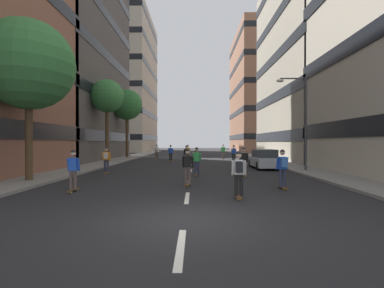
{
  "coord_description": "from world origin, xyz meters",
  "views": [
    {
      "loc": [
        0.28,
        -7.61,
        2.12
      ],
      "look_at": [
        0.0,
        23.85,
        1.87
      ],
      "focal_mm": 26.28,
      "sensor_mm": 36.0,
      "label": 1
    }
  ],
  "objects_px": {
    "street_tree_mid": "(29,65)",
    "skater_10": "(188,152)",
    "parked_car_near": "(264,160)",
    "skater_2": "(73,168)",
    "streetlamp_right": "(301,113)",
    "skater_0": "(188,165)",
    "skater_4": "(157,151)",
    "skater_1": "(223,151)",
    "skater_6": "(106,158)",
    "skater_8": "(239,171)",
    "skater_9": "(244,160)",
    "street_tree_near": "(107,97)",
    "skater_7": "(197,160)",
    "skater_11": "(186,154)",
    "skater_3": "(234,153)",
    "street_tree_far": "(127,105)",
    "skater_5": "(283,166)",
    "skater_12": "(171,152)"
  },
  "relations": [
    {
      "from": "street_tree_mid",
      "to": "skater_10",
      "type": "bearing_deg",
      "value": 65.63
    },
    {
      "from": "parked_car_near",
      "to": "skater_2",
      "type": "xyz_separation_m",
      "value": [
        -10.71,
        -10.54,
        0.29
      ]
    },
    {
      "from": "parked_car_near",
      "to": "streetlamp_right",
      "type": "bearing_deg",
      "value": -55.83
    },
    {
      "from": "skater_2",
      "to": "skater_10",
      "type": "bearing_deg",
      "value": 77.53
    },
    {
      "from": "skater_0",
      "to": "skater_4",
      "type": "bearing_deg",
      "value": 101.63
    },
    {
      "from": "skater_1",
      "to": "skater_6",
      "type": "distance_m",
      "value": 19.27
    },
    {
      "from": "skater_8",
      "to": "skater_9",
      "type": "distance_m",
      "value": 6.84
    },
    {
      "from": "parked_car_near",
      "to": "street_tree_near",
      "type": "relative_size",
      "value": 0.54
    },
    {
      "from": "skater_7",
      "to": "skater_11",
      "type": "distance_m",
      "value": 9.51
    },
    {
      "from": "skater_4",
      "to": "street_tree_mid",
      "type": "bearing_deg",
      "value": -101.01
    },
    {
      "from": "skater_9",
      "to": "skater_10",
      "type": "distance_m",
      "value": 15.09
    },
    {
      "from": "skater_2",
      "to": "skater_7",
      "type": "relative_size",
      "value": 1.0
    },
    {
      "from": "streetlamp_right",
      "to": "skater_7",
      "type": "height_order",
      "value": "streetlamp_right"
    },
    {
      "from": "streetlamp_right",
      "to": "skater_3",
      "type": "relative_size",
      "value": 3.65
    },
    {
      "from": "street_tree_far",
      "to": "skater_4",
      "type": "distance_m",
      "value": 7.05
    },
    {
      "from": "skater_8",
      "to": "skater_10",
      "type": "bearing_deg",
      "value": 96.44
    },
    {
      "from": "streetlamp_right",
      "to": "skater_0",
      "type": "relative_size",
      "value": 3.65
    },
    {
      "from": "parked_car_near",
      "to": "skater_10",
      "type": "height_order",
      "value": "skater_10"
    },
    {
      "from": "skater_11",
      "to": "skater_1",
      "type": "bearing_deg",
      "value": 62.5
    },
    {
      "from": "skater_9",
      "to": "skater_2",
      "type": "bearing_deg",
      "value": -147.1
    },
    {
      "from": "skater_5",
      "to": "skater_6",
      "type": "height_order",
      "value": "same"
    },
    {
      "from": "skater_2",
      "to": "skater_3",
      "type": "relative_size",
      "value": 1.0
    },
    {
      "from": "skater_8",
      "to": "street_tree_near",
      "type": "bearing_deg",
      "value": 121.0
    },
    {
      "from": "street_tree_mid",
      "to": "skater_7",
      "type": "bearing_deg",
      "value": 19.18
    },
    {
      "from": "street_tree_far",
      "to": "skater_11",
      "type": "xyz_separation_m",
      "value": [
        7.82,
        -8.65,
        -5.81
      ]
    },
    {
      "from": "skater_3",
      "to": "skater_7",
      "type": "bearing_deg",
      "value": -108.66
    },
    {
      "from": "street_tree_near",
      "to": "skater_2",
      "type": "bearing_deg",
      "value": -77.62
    },
    {
      "from": "parked_car_near",
      "to": "skater_2",
      "type": "relative_size",
      "value": 2.47
    },
    {
      "from": "parked_car_near",
      "to": "skater_0",
      "type": "bearing_deg",
      "value": -123.57
    },
    {
      "from": "parked_car_near",
      "to": "skater_9",
      "type": "height_order",
      "value": "skater_9"
    },
    {
      "from": "street_tree_far",
      "to": "skater_0",
      "type": "distance_m",
      "value": 24.28
    },
    {
      "from": "skater_12",
      "to": "skater_8",
      "type": "bearing_deg",
      "value": -78.03
    },
    {
      "from": "skater_2",
      "to": "skater_6",
      "type": "xyz_separation_m",
      "value": [
        -0.72,
        6.75,
        0.03
      ]
    },
    {
      "from": "street_tree_near",
      "to": "skater_3",
      "type": "xyz_separation_m",
      "value": [
        12.68,
        1.71,
        -5.56
      ]
    },
    {
      "from": "skater_2",
      "to": "skater_8",
      "type": "relative_size",
      "value": 1.0
    },
    {
      "from": "skater_10",
      "to": "skater_6",
      "type": "bearing_deg",
      "value": -111.28
    },
    {
      "from": "skater_6",
      "to": "skater_12",
      "type": "distance_m",
      "value": 12.33
    },
    {
      "from": "street_tree_mid",
      "to": "skater_11",
      "type": "xyz_separation_m",
      "value": [
        7.82,
        12.5,
        -5.1
      ]
    },
    {
      "from": "skater_12",
      "to": "skater_2",
      "type": "bearing_deg",
      "value": -97.82
    },
    {
      "from": "streetlamp_right",
      "to": "skater_12",
      "type": "xyz_separation_m",
      "value": [
        -10.01,
        10.82,
        -3.15
      ]
    },
    {
      "from": "street_tree_mid",
      "to": "skater_7",
      "type": "xyz_separation_m",
      "value": [
        8.72,
        3.03,
        -5.1
      ]
    },
    {
      "from": "skater_6",
      "to": "skater_7",
      "type": "distance_m",
      "value": 6.11
    },
    {
      "from": "skater_1",
      "to": "skater_10",
      "type": "bearing_deg",
      "value": -140.31
    },
    {
      "from": "street_tree_mid",
      "to": "skater_2",
      "type": "distance_m",
      "value": 6.68
    },
    {
      "from": "skater_5",
      "to": "skater_6",
      "type": "xyz_separation_m",
      "value": [
        -9.84,
        5.97,
        0.0
      ]
    },
    {
      "from": "street_tree_far",
      "to": "skater_12",
      "type": "xyz_separation_m",
      "value": [
        5.99,
        -5.12,
        -5.81
      ]
    },
    {
      "from": "parked_car_near",
      "to": "street_tree_far",
      "type": "relative_size",
      "value": 0.51
    },
    {
      "from": "skater_7",
      "to": "skater_10",
      "type": "relative_size",
      "value": 1.0
    },
    {
      "from": "street_tree_mid",
      "to": "streetlamp_right",
      "type": "bearing_deg",
      "value": 18.03
    },
    {
      "from": "streetlamp_right",
      "to": "skater_10",
      "type": "bearing_deg",
      "value": 124.03
    }
  ]
}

